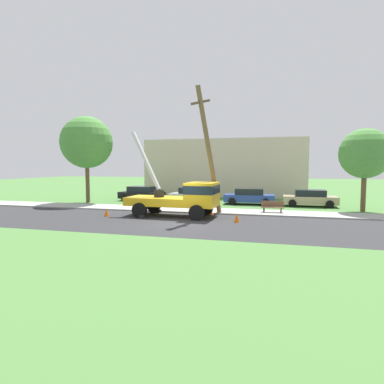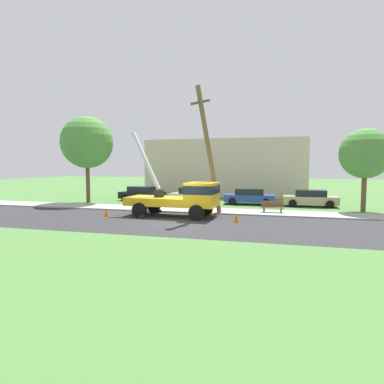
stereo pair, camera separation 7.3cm
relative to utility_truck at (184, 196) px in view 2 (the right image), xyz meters
The scene contains 16 objects.
ground_plane 9.73m from the utility_truck, 88.10° to the left, with size 120.00×120.00×0.00m, color #477538.
road_asphalt 2.78m from the utility_truck, 82.34° to the right, with size 80.00×7.98×0.01m, color #2B2B2D.
sidewalk_strip 3.30m from the utility_truck, 83.89° to the left, with size 80.00×2.76×0.10m, color #9E9E99.
utility_truck is the anchor object (origin of this frame).
leaning_utility_pole 3.57m from the utility_truck, 31.48° to the left, with size 1.68×2.90×8.76m.
traffic_cone_ahead 4.13m from the utility_truck, 19.13° to the right, with size 0.36×0.36×0.56m, color orange.
traffic_cone_behind 5.41m from the utility_truck, 166.60° to the right, with size 0.36×0.36×0.56m, color orange.
traffic_cone_curbside 2.44m from the utility_truck, 43.89° to the left, with size 0.36×0.36×0.56m, color orange.
parked_sedan_black 11.06m from the utility_truck, 128.38° to the left, with size 4.52×2.23×1.42m.
parked_sedan_silver 8.48m from the utility_truck, 99.97° to the left, with size 4.52×2.24×1.42m.
parked_sedan_blue 9.18m from the utility_truck, 66.45° to the left, with size 4.47×2.13×1.42m.
parked_sedan_tan 12.02m from the utility_truck, 42.95° to the left, with size 4.41×2.03×1.42m.
park_bench 6.62m from the utility_truck, 27.77° to the left, with size 1.60×0.45×0.90m.
roadside_tree_near 14.05m from the utility_truck, 25.63° to the left, with size 3.73×3.73×6.23m.
roadside_tree_far 13.27m from the utility_truck, 151.97° to the left, with size 4.78×4.78×8.00m.
lowrise_building_backdrop 17.19m from the utility_truck, 89.65° to the left, with size 18.00×6.00×6.40m, color beige.
Camera 2 is at (5.99, -18.82, 3.49)m, focal length 30.74 mm.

